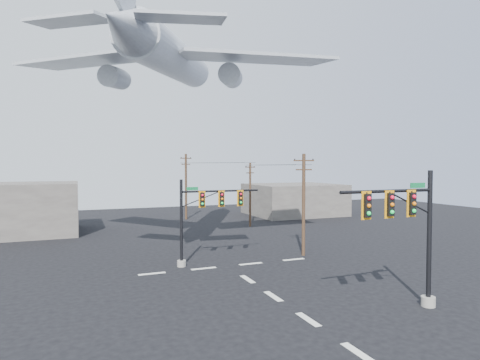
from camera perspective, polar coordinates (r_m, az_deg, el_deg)
name	(u,v)px	position (r m, az deg, el deg)	size (l,w,h in m)	color
ground	(308,320)	(22.32, 9.67, -18.98)	(120.00, 120.00, 0.00)	black
lane_markings	(264,290)	(26.74, 3.42, -15.35)	(14.00, 21.20, 0.01)	silver
signal_mast_near	(410,232)	(24.08, 23.02, -6.87)	(6.47, 0.85, 7.74)	gray
signal_mast_far	(202,216)	(32.51, -5.43, -5.17)	(6.98, 0.76, 6.92)	gray
utility_pole_a	(304,202)	(36.08, 9.03, -3.17)	(1.71, 0.84, 9.07)	#412C1C
utility_pole_b	(250,193)	(52.72, 1.45, -1.90)	(1.63, 0.70, 8.40)	#412C1C
utility_pole_c	(186,185)	(60.41, -7.69, -0.72)	(1.89, 0.93, 9.81)	#412C1C
power_lines	(246,164)	(48.93, 0.85, 2.30)	(7.68, 27.70, 0.36)	black
airliner	(173,59)	(38.82, -9.52, 16.58)	(27.01, 29.60, 8.21)	silver
building_right	(294,199)	(66.70, 7.66, -2.73)	(14.00, 12.00, 5.00)	#69635D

